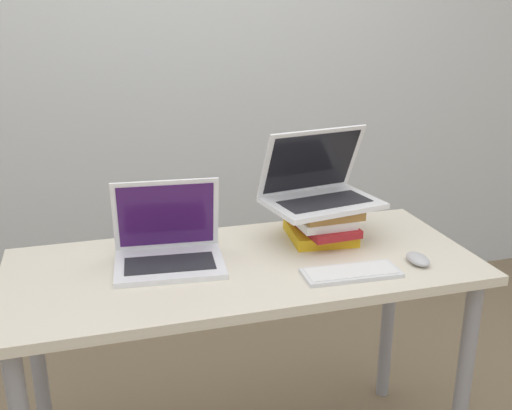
{
  "coord_description": "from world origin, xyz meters",
  "views": [
    {
      "loc": [
        -0.43,
        -1.3,
        1.53
      ],
      "look_at": [
        0.04,
        0.31,
        0.96
      ],
      "focal_mm": 42.0,
      "sensor_mm": 36.0,
      "label": 1
    }
  ],
  "objects_px": {
    "wireless_keyboard": "(351,273)",
    "mouse": "(418,259)",
    "book_stack": "(321,221)",
    "laptop_left": "(168,247)",
    "laptop_on_books": "(319,189)"
  },
  "relations": [
    {
      "from": "wireless_keyboard",
      "to": "mouse",
      "type": "xyz_separation_m",
      "value": [
        0.23,
        0.02,
        0.01
      ]
    },
    {
      "from": "laptop_left",
      "to": "wireless_keyboard",
      "type": "bearing_deg",
      "value": -25.18
    },
    {
      "from": "laptop_left",
      "to": "mouse",
      "type": "distance_m",
      "value": 0.75
    },
    {
      "from": "laptop_left",
      "to": "laptop_on_books",
      "type": "distance_m",
      "value": 0.52
    },
    {
      "from": "book_stack",
      "to": "wireless_keyboard",
      "type": "relative_size",
      "value": 0.97
    },
    {
      "from": "laptop_on_books",
      "to": "mouse",
      "type": "bearing_deg",
      "value": -52.19
    },
    {
      "from": "mouse",
      "to": "laptop_left",
      "type": "bearing_deg",
      "value": 163.47
    },
    {
      "from": "laptop_left",
      "to": "laptop_on_books",
      "type": "bearing_deg",
      "value": 7.2
    },
    {
      "from": "book_stack",
      "to": "laptop_on_books",
      "type": "xyz_separation_m",
      "value": [
        -0.01,
        0.0,
        0.11
      ]
    },
    {
      "from": "laptop_on_books",
      "to": "wireless_keyboard",
      "type": "xyz_separation_m",
      "value": [
        -0.01,
        -0.3,
        -0.17
      ]
    },
    {
      "from": "laptop_left",
      "to": "wireless_keyboard",
      "type": "distance_m",
      "value": 0.55
    },
    {
      "from": "laptop_on_books",
      "to": "book_stack",
      "type": "bearing_deg",
      "value": -23.52
    },
    {
      "from": "laptop_left",
      "to": "book_stack",
      "type": "relative_size",
      "value": 1.22
    },
    {
      "from": "book_stack",
      "to": "mouse",
      "type": "relative_size",
      "value": 2.89
    },
    {
      "from": "laptop_left",
      "to": "mouse",
      "type": "xyz_separation_m",
      "value": [
        0.72,
        -0.21,
        -0.04
      ]
    }
  ]
}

